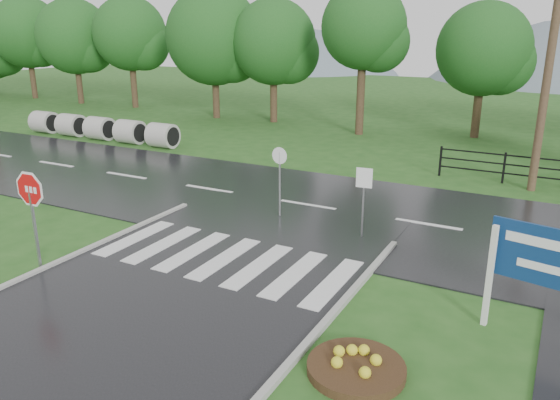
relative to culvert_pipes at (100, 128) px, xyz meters
The scene contains 12 objects.
ground 20.84m from the culvert_pipes, 46.07° to the right, with size 120.00×120.00×0.00m, color #25551C.
main_road 15.30m from the culvert_pipes, 19.09° to the right, with size 90.00×8.00×0.04m, color black.
crosswalk 17.58m from the culvert_pipes, 34.68° to the right, with size 6.50×2.80×0.02m.
hills 55.52m from the culvert_pipes, 70.26° to the left, with size 102.00×48.00×48.00m.
treeline 17.89m from the culvert_pipes, 30.22° to the left, with size 83.20×5.20×10.00m.
culvert_pipes is the anchor object (origin of this frame).
stop_sign 16.52m from the culvert_pipes, 49.59° to the right, with size 1.17×0.07×2.63m.
estate_billboard 24.24m from the culvert_pipes, 24.91° to the right, with size 2.51×0.57×2.23m.
flower_bed 23.07m from the culvert_pipes, 34.09° to the right, with size 1.71×1.71×0.34m.
reg_sign_small 18.38m from the culvert_pipes, 22.05° to the right, with size 0.45×0.07×2.05m.
reg_sign_round 15.53m from the culvert_pipes, 24.38° to the right, with size 0.52×0.08×2.24m.
utility_pole_east 21.22m from the culvert_pipes, ahead, with size 1.52×0.48×8.67m.
Camera 1 is at (7.28, -5.68, 5.72)m, focal length 35.00 mm.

